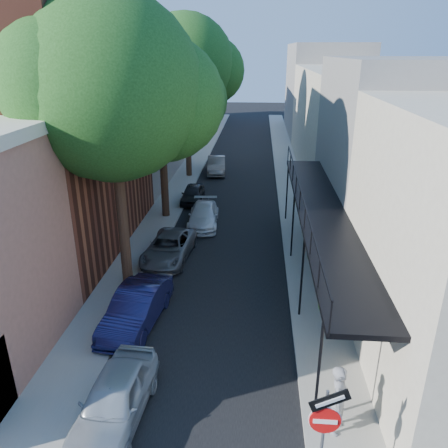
% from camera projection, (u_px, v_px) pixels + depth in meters
% --- Properties ---
extents(road_surface, '(6.00, 64.00, 0.01)m').
position_uv_depth(road_surface, '(239.00, 168.00, 36.97)').
color(road_surface, black).
rests_on(road_surface, ground).
extents(sidewalk_left, '(2.00, 64.00, 0.12)m').
position_uv_depth(sidewalk_left, '(192.00, 166.00, 37.24)').
color(sidewalk_left, gray).
rests_on(sidewalk_left, ground).
extents(sidewalk_right, '(2.00, 64.00, 0.12)m').
position_uv_depth(sidewalk_right, '(287.00, 168.00, 36.65)').
color(sidewalk_right, gray).
rests_on(sidewalk_right, ground).
extents(buildings_left, '(10.10, 59.10, 12.00)m').
position_uv_depth(buildings_left, '(122.00, 109.00, 34.68)').
color(buildings_left, '#B8765E').
rests_on(buildings_left, ground).
extents(buildings_right, '(9.80, 55.00, 10.00)m').
position_uv_depth(buildings_right, '(354.00, 117.00, 34.18)').
color(buildings_right, beige).
rests_on(buildings_right, ground).
extents(sign_post, '(0.89, 0.17, 2.99)m').
position_uv_depth(sign_post, '(325.00, 424.00, 9.11)').
color(sign_post, '#595B60').
rests_on(sign_post, ground).
extents(oak_near, '(7.48, 6.80, 11.42)m').
position_uv_depth(oak_near, '(125.00, 92.00, 16.02)').
color(oak_near, '#382316').
rests_on(oak_near, ground).
extents(oak_mid, '(6.60, 6.00, 10.20)m').
position_uv_depth(oak_mid, '(168.00, 94.00, 23.71)').
color(oak_mid, '#382316').
rests_on(oak_mid, ground).
extents(oak_far, '(7.70, 7.00, 11.90)m').
position_uv_depth(oak_far, '(193.00, 65.00, 31.62)').
color(oak_far, '#382316').
rests_on(oak_far, ground).
extents(parked_car_a, '(1.78, 3.99, 1.33)m').
position_uv_depth(parked_car_a, '(115.00, 399.00, 11.61)').
color(parked_car_a, '#97A0A8').
rests_on(parked_car_a, ground).
extents(parked_car_b, '(1.95, 4.33, 1.38)m').
position_uv_depth(parked_car_b, '(137.00, 308.00, 15.67)').
color(parked_car_b, '#13143D').
rests_on(parked_car_b, ground).
extents(parked_car_c, '(2.26, 4.37, 1.18)m').
position_uv_depth(parked_car_c, '(169.00, 248.00, 20.68)').
color(parked_car_c, '#585A60').
rests_on(parked_car_c, ground).
extents(parked_car_d, '(1.83, 4.08, 1.16)m').
position_uv_depth(parked_car_d, '(203.00, 216.00, 24.72)').
color(parked_car_d, silver).
rests_on(parked_car_d, ground).
extents(parked_car_e, '(1.35, 3.33, 1.13)m').
position_uv_depth(parked_car_e, '(193.00, 194.00, 28.48)').
color(parked_car_e, black).
rests_on(parked_car_e, ground).
extents(parked_car_f, '(1.73, 4.08, 1.31)m').
position_uv_depth(parked_car_f, '(216.00, 165.00, 35.24)').
color(parked_car_f, gray).
rests_on(parked_car_f, ground).
extents(pedestrian, '(0.68, 0.83, 1.97)m').
position_uv_depth(pedestrian, '(339.00, 400.00, 11.00)').
color(pedestrian, gray).
rests_on(pedestrian, sidewalk_right).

